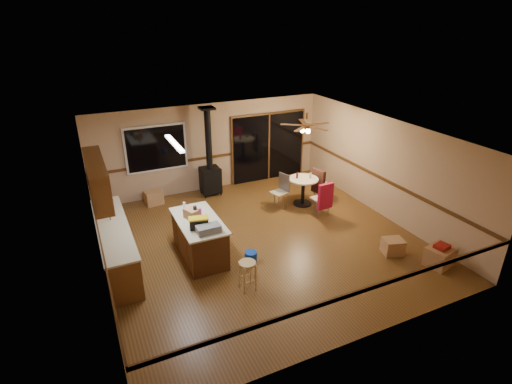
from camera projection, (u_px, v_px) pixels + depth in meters
floor at (261, 241)px, 9.46m from camera, size 7.00×7.00×0.00m
ceiling at (262, 135)px, 8.39m from camera, size 7.00×7.00×0.00m
wall_back at (211, 147)px, 11.82m from camera, size 7.00×0.00×7.00m
wall_front at (362, 276)px, 6.03m from camera, size 7.00×0.00×7.00m
wall_left at (96, 223)px, 7.58m from camera, size 0.00×7.00×7.00m
wall_right at (384, 168)px, 10.27m from camera, size 0.00×7.00×7.00m
chair_rail at (262, 203)px, 9.05m from camera, size 7.00×7.00×0.08m
window at (156, 148)px, 11.08m from camera, size 1.72×0.10×1.32m
sliding_door at (268, 147)px, 12.61m from camera, size 2.52×0.10×2.10m
lower_cabinets at (116, 245)px, 8.47m from camera, size 0.60×3.00×0.86m
countertop at (112, 227)px, 8.28m from camera, size 0.64×3.04×0.04m
upper_cabinets at (97, 179)px, 7.98m from camera, size 0.35×2.00×0.80m
kitchen_island at (200, 238)px, 8.70m from camera, size 0.88×1.68×0.90m
wood_stove at (210, 171)px, 11.61m from camera, size 0.55×0.50×2.52m
ceiling_fan at (306, 128)px, 10.37m from camera, size 0.24×0.24×0.55m
fluorescent_strip at (174, 143)px, 7.97m from camera, size 0.10×1.20×0.04m
toolbox_grey at (208, 229)px, 8.02m from camera, size 0.48×0.27×0.15m
toolbox_black at (199, 223)px, 8.17m from camera, size 0.41×0.27×0.21m
toolbox_yellow_lid at (198, 218)px, 8.12m from camera, size 0.44×0.29×0.03m
box_on_island at (192, 214)px, 8.56m from camera, size 0.34×0.39×0.21m
bottle_dark at (195, 212)px, 8.53m from camera, size 0.10×0.10×0.29m
bottle_pink at (200, 213)px, 8.54m from camera, size 0.09×0.09×0.24m
bottle_white at (184, 205)px, 8.97m from camera, size 0.07×0.07×0.16m
bar_stool at (247, 275)px, 7.73m from camera, size 0.33×0.33×0.60m
blue_bucket at (251, 256)px, 8.66m from camera, size 0.27×0.27×0.22m
dining_table at (303, 187)px, 11.07m from camera, size 0.82×0.82×0.78m
glass_red at (297, 175)px, 10.96m from camera, size 0.06×0.06×0.16m
glass_cream at (310, 176)px, 10.96m from camera, size 0.08×0.08×0.15m
chair_left at (282, 187)px, 10.92m from camera, size 0.50×0.50×0.51m
chair_near at (325, 196)px, 10.35m from camera, size 0.46×0.49×0.70m
chair_right at (319, 181)px, 11.25m from camera, size 0.54×0.51×0.70m
box_under_window at (154, 198)px, 11.23m from camera, size 0.52×0.43×0.38m
box_corner_a at (440, 256)px, 8.49m from camera, size 0.64×0.57×0.42m
box_corner_b at (393, 246)px, 8.91m from camera, size 0.52×0.48×0.35m
box_small_red at (442, 246)px, 8.38m from camera, size 0.34×0.30×0.08m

